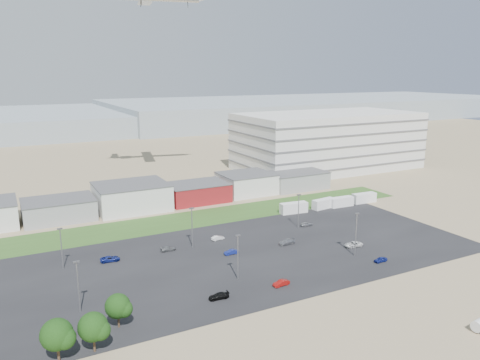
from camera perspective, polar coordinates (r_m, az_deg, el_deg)
ground at (r=93.65m, az=2.26°, el=-14.06°), size 700.00×700.00×0.00m
parking_lot at (r=111.81m, az=-0.63°, el=-9.39°), size 120.00×50.00×0.01m
grass_strip at (r=137.81m, az=-8.56°, el=-5.15°), size 160.00×16.00×0.02m
hills_backdrop at (r=397.62m, az=-15.63°, el=7.01°), size 700.00×200.00×9.00m
building_row at (r=150.42m, az=-17.14°, el=-2.46°), size 170.00×20.00×8.00m
parking_garage at (r=214.98m, az=10.64°, el=4.72°), size 80.00×40.00×25.00m
box_trailer_a at (r=145.98m, az=6.56°, el=-3.39°), size 8.91×3.54×3.26m
box_trailer_b at (r=152.29m, az=10.15°, el=-2.86°), size 8.35×3.52×3.04m
box_trailer_c at (r=155.50m, az=12.24°, el=-2.62°), size 8.30×2.90×3.08m
box_trailer_d at (r=161.91m, az=14.89°, el=-2.12°), size 8.59×3.10×3.17m
tree_mid at (r=78.52m, az=-21.42°, el=-17.48°), size 5.21×5.21×7.81m
tree_right at (r=79.22m, az=-17.47°, el=-17.04°), size 4.95×4.95×7.42m
tree_near at (r=84.79m, az=-14.67°, el=-14.94°), size 4.61×4.61×6.91m
lightpole_front_l at (r=91.02m, az=-19.11°, el=-12.21°), size 1.16×0.48×9.83m
lightpole_front_m at (r=98.84m, az=-0.27°, el=-9.41°), size 1.16×0.48×9.82m
lightpole_front_r at (r=114.18m, az=13.94°, el=-6.48°), size 1.24×0.52×10.54m
lightpole_back_l at (r=111.03m, az=-20.92°, el=-7.84°), size 1.11×0.46×9.45m
lightpole_back_m at (r=116.81m, az=-5.86°, el=-5.80°), size 1.20×0.50×10.19m
lightpole_back_r at (r=131.81m, az=7.14°, el=-3.78°), size 1.13×0.47×9.56m
parked_car_0 at (r=121.21m, az=13.66°, el=-7.64°), size 4.79×2.62×1.27m
parked_car_2 at (r=113.69m, az=16.76°, el=-9.28°), size 3.31×1.35×1.12m
parked_car_3 at (r=92.75m, az=-2.61°, el=-13.94°), size 4.17×1.99×1.17m
parked_car_6 at (r=116.69m, az=-8.74°, el=-8.28°), size 3.80×1.63×1.09m
parked_car_7 at (r=113.32m, az=-1.09°, el=-8.77°), size 3.50×1.25×1.15m
parked_car_8 at (r=134.40m, az=8.11°, el=-5.34°), size 3.65×1.64×1.22m
parked_car_9 at (r=113.32m, az=-15.56°, el=-9.24°), size 4.65×2.48×1.24m
parked_car_10 at (r=85.84m, az=-20.93°, el=-17.17°), size 4.67×2.38×1.30m
parked_car_11 at (r=122.66m, az=-2.73°, el=-7.05°), size 3.59×1.65×1.14m
parked_car_12 at (r=120.08m, az=5.73°, el=-7.51°), size 4.57×2.08×1.30m
parked_car_13 at (r=98.07m, az=5.05°, el=-12.40°), size 3.75×1.66×1.20m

